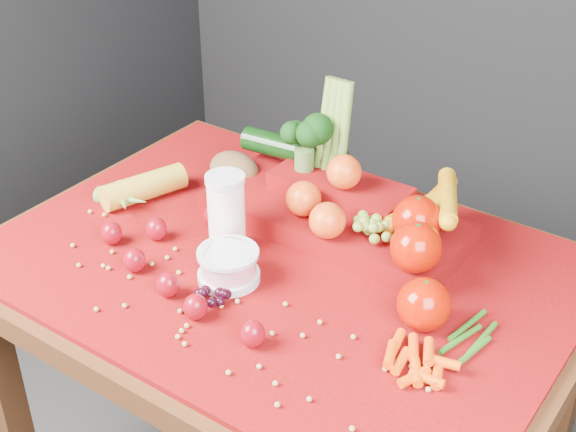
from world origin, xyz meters
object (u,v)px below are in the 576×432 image
Objects in this scene: milk_glass at (226,211)px; yogurt_bowl at (228,265)px; table at (282,306)px; produce_mound at (351,208)px.

milk_glass reaches higher than yogurt_bowl.
table is 1.82× the size of produce_mound.
table is 6.94× the size of milk_glass.
yogurt_bowl is at bearing -50.27° from milk_glass.
milk_glass reaches higher than table.
table is 9.75× the size of yogurt_bowl.
produce_mound is at bearing 68.74° from table.
yogurt_bowl is (0.06, -0.08, -0.05)m from milk_glass.
table is at bearing 13.87° from milk_glass.
table is at bearing 67.04° from yogurt_bowl.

